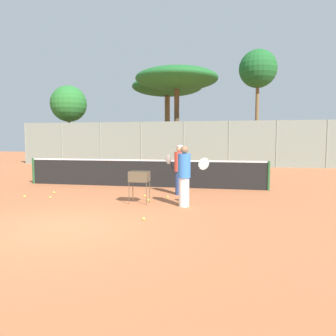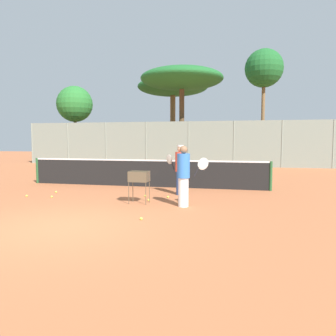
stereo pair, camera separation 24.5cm
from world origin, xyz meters
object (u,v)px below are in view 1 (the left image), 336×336
Objects in this scene: tennis_net at (142,173)px; player_red_cap at (179,169)px; player_white_outfit at (185,175)px; ball_cart at (139,179)px.

player_red_cap is at bearing -42.02° from tennis_net.
player_white_outfit is at bearing 137.27° from player_red_cap.
ball_cart is (0.86, -3.31, 0.15)m from tennis_net.
ball_cart is at bearing -75.39° from tennis_net.
ball_cart is at bearing 163.00° from player_white_outfit.
player_white_outfit is 1.80× the size of ball_cart.
tennis_net is 3.42m from ball_cart.
tennis_net is at bearing -8.57° from player_red_cap.
player_white_outfit reaches higher than ball_cart.
ball_cart is (-1.34, 0.16, -0.16)m from player_white_outfit.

